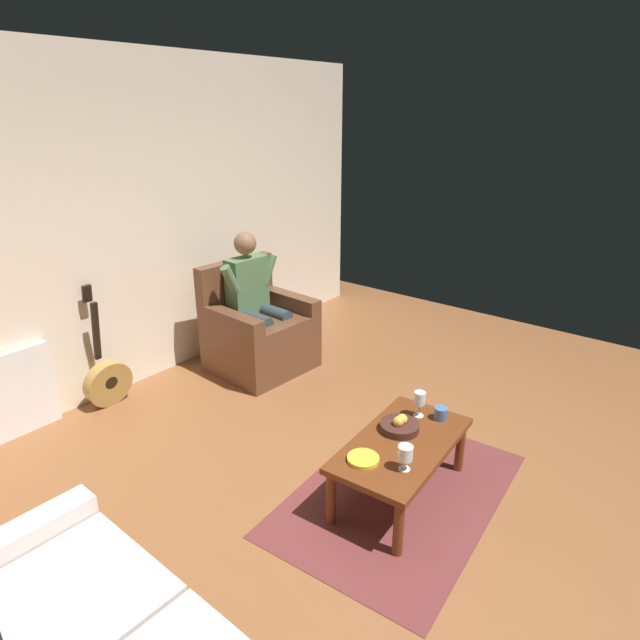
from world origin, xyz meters
The scene contains 13 objects.
ground_plane centered at (0.00, 0.00, 0.00)m, with size 6.96×6.96×0.00m, color brown.
wall_back centered at (0.00, -2.93, 1.40)m, with size 5.87×0.06×2.80m, color beige.
rug centered at (0.02, -0.23, 0.00)m, with size 1.72×1.14×0.01m, color brown.
armchair centered at (-0.75, -2.25, 0.34)m, with size 0.89×0.83×1.00m.
person_seated centered at (-0.75, -2.26, 0.70)m, with size 0.66×0.58×1.29m.
coffee_table centered at (0.02, -0.23, 0.34)m, with size 1.06×0.62×0.40m.
guitar centered at (0.54, -2.72, 0.23)m, with size 0.40×0.21×1.04m.
radiator centered at (1.23, -2.86, 0.34)m, with size 0.64×0.06×0.68m, color white.
wine_glass_near centered at (0.26, -0.08, 0.50)m, with size 0.09×0.09×0.16m.
wine_glass_far centered at (-0.31, -0.30, 0.52)m, with size 0.08×0.08×0.18m.
fruit_bowl centered at (-0.08, -0.31, 0.43)m, with size 0.25×0.25×0.11m.
decorative_dish centered at (0.34, -0.31, 0.41)m, with size 0.19×0.19×0.02m, color gold.
candle_jar centered at (-0.37, -0.17, 0.44)m, with size 0.09×0.09×0.08m, color #436694.
Camera 1 is at (2.59, 1.15, 2.34)m, focal length 30.53 mm.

